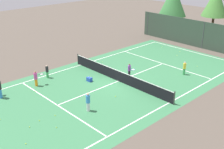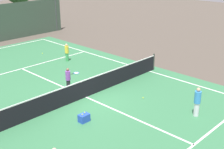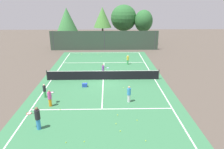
% 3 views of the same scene
% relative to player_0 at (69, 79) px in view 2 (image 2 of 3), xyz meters
% --- Properties ---
extents(ground_plane, '(80.00, 80.00, 0.00)m').
position_rel_player_0_xyz_m(ground_plane, '(0.01, -1.40, -0.67)').
color(ground_plane, brown).
extents(court_surface, '(13.00, 25.00, 0.01)m').
position_rel_player_0_xyz_m(court_surface, '(0.01, -1.40, -0.66)').
color(court_surface, '#387A4C').
rests_on(court_surface, ground_plane).
extents(tennis_net, '(11.90, 0.10, 1.10)m').
position_rel_player_0_xyz_m(tennis_net, '(0.01, -1.40, -0.16)').
color(tennis_net, '#333833').
rests_on(tennis_net, ground_plane).
extents(player_0, '(0.85, 0.40, 1.28)m').
position_rel_player_0_xyz_m(player_0, '(0.00, 0.00, 0.00)').
color(player_0, '#232328').
rests_on(player_0, ground_plane).
extents(player_4, '(0.30, 0.30, 1.41)m').
position_rel_player_0_xyz_m(player_4, '(2.21, -6.62, 0.06)').
color(player_4, silver).
rests_on(player_4, ground_plane).
extents(player_5, '(0.27, 0.27, 1.27)m').
position_rel_player_0_xyz_m(player_5, '(3.12, 4.12, -0.02)').
color(player_5, '#3FA559').
rests_on(player_5, ground_plane).
extents(ball_crate, '(0.48, 0.34, 0.43)m').
position_rel_player_0_xyz_m(ball_crate, '(-1.76, -3.28, -0.48)').
color(ball_crate, blue).
rests_on(ball_crate, ground_plane).
extents(tennis_ball_5, '(0.07, 0.07, 0.07)m').
position_rel_player_0_xyz_m(tennis_ball_5, '(1.99, -3.67, -0.63)').
color(tennis_ball_5, '#CCE533').
rests_on(tennis_ball_5, ground_plane).
extents(tennis_ball_10, '(0.07, 0.07, 0.07)m').
position_rel_player_0_xyz_m(tennis_ball_10, '(2.90, 6.88, -0.63)').
color(tennis_ball_10, '#CCE533').
rests_on(tennis_ball_10, ground_plane).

